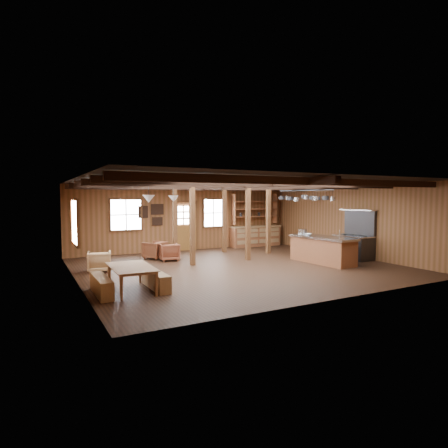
% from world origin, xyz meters
% --- Properties ---
extents(room, '(10.04, 9.04, 2.84)m').
position_xyz_m(room, '(0.00, 0.00, 1.40)').
color(room, black).
rests_on(room, ground).
extents(ceiling_joists, '(9.80, 8.82, 0.18)m').
position_xyz_m(ceiling_joists, '(0.00, 0.18, 2.68)').
color(ceiling_joists, black).
rests_on(ceiling_joists, ceiling).
extents(timber_posts, '(3.95, 2.35, 2.80)m').
position_xyz_m(timber_posts, '(0.52, 2.08, 1.40)').
color(timber_posts, '#422412').
rests_on(timber_posts, floor).
extents(back_door, '(1.02, 0.08, 2.15)m').
position_xyz_m(back_door, '(0.00, 4.45, 0.88)').
color(back_door, brown).
rests_on(back_door, floor).
extents(window_back_left, '(1.32, 0.06, 1.32)m').
position_xyz_m(window_back_left, '(-2.60, 4.46, 1.60)').
color(window_back_left, white).
rests_on(window_back_left, wall_back).
extents(window_back_right, '(1.02, 0.06, 1.32)m').
position_xyz_m(window_back_right, '(1.30, 4.46, 1.60)').
color(window_back_right, white).
rests_on(window_back_right, wall_back).
extents(window_left, '(0.14, 1.24, 1.32)m').
position_xyz_m(window_left, '(-4.96, 0.50, 1.60)').
color(window_left, white).
rests_on(window_left, wall_back).
extents(notice_boards, '(1.08, 0.03, 0.90)m').
position_xyz_m(notice_boards, '(-1.50, 4.46, 1.64)').
color(notice_boards, silver).
rests_on(notice_boards, wall_back).
extents(back_counter, '(2.55, 0.60, 2.45)m').
position_xyz_m(back_counter, '(3.40, 4.20, 0.60)').
color(back_counter, brown).
rests_on(back_counter, floor).
extents(pendant_lamps, '(1.86, 2.36, 0.66)m').
position_xyz_m(pendant_lamps, '(-2.25, 1.00, 2.25)').
color(pendant_lamps, '#2E2E31').
rests_on(pendant_lamps, ceiling).
extents(pot_rack, '(0.42, 3.00, 0.42)m').
position_xyz_m(pot_rack, '(3.03, 0.33, 2.28)').
color(pot_rack, '#2E2E31').
rests_on(pot_rack, ceiling).
extents(kitchen_island, '(1.02, 2.55, 1.20)m').
position_xyz_m(kitchen_island, '(2.96, -0.77, 0.48)').
color(kitchen_island, brown).
rests_on(kitchen_island, floor).
extents(step_stool, '(0.55, 0.47, 0.42)m').
position_xyz_m(step_stool, '(2.86, -0.31, 0.21)').
color(step_stool, olive).
rests_on(step_stool, floor).
extents(commercial_range, '(0.78, 1.50, 1.85)m').
position_xyz_m(commercial_range, '(4.65, -0.65, 0.61)').
color(commercial_range, '#2E2E31').
rests_on(commercial_range, floor).
extents(dining_table, '(1.02, 1.77, 0.61)m').
position_xyz_m(dining_table, '(-3.90, -1.58, 0.31)').
color(dining_table, '#916442').
rests_on(dining_table, floor).
extents(bench_wall, '(0.29, 1.55, 0.43)m').
position_xyz_m(bench_wall, '(-4.65, -1.58, 0.21)').
color(bench_wall, olive).
rests_on(bench_wall, floor).
extents(bench_aisle, '(0.29, 1.55, 0.43)m').
position_xyz_m(bench_aisle, '(-3.33, -1.58, 0.21)').
color(bench_aisle, olive).
rests_on(bench_aisle, floor).
extents(armchair_a, '(0.98, 0.98, 0.65)m').
position_xyz_m(armchair_a, '(-1.92, 2.89, 0.33)').
color(armchair_a, brown).
rests_on(armchair_a, floor).
extents(armchair_b, '(0.75, 0.76, 0.62)m').
position_xyz_m(armchair_b, '(-1.59, 2.23, 0.31)').
color(armchair_b, brown).
rests_on(armchair_b, floor).
extents(armchair_c, '(0.80, 0.82, 0.64)m').
position_xyz_m(armchair_c, '(-4.20, 1.28, 0.32)').
color(armchair_c, olive).
rests_on(armchair_c, floor).
extents(counter_pot, '(0.32, 0.32, 0.19)m').
position_xyz_m(counter_pot, '(2.88, 0.19, 1.03)').
color(counter_pot, '#B3B6BA').
rests_on(counter_pot, kitchen_island).
extents(bowl, '(0.31, 0.31, 0.06)m').
position_xyz_m(bowl, '(2.76, -0.23, 0.97)').
color(bowl, silver).
rests_on(bowl, kitchen_island).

